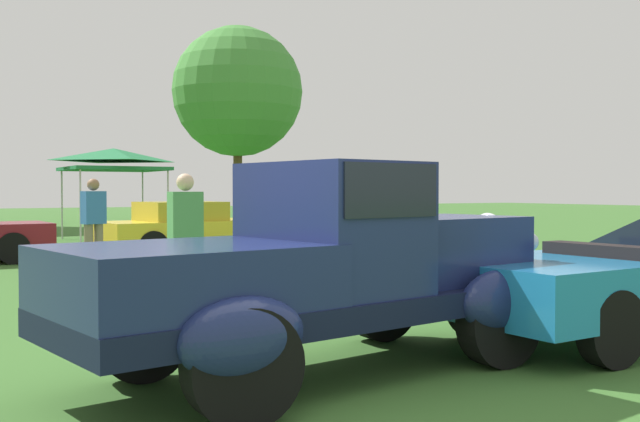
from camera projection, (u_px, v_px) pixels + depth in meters
name	position (u px, v px, depth m)	size (l,w,h in m)	color
ground_plane	(299.00, 402.00, 5.25)	(120.00, 120.00, 0.00)	#386628
feature_pickup_truck	(324.00, 267.00, 6.00)	(4.47, 2.30, 1.70)	black
neighbor_convertible	(634.00, 278.00, 7.65)	(4.45, 1.94, 1.40)	#1E7AB7
show_car_yellow	(186.00, 230.00, 16.74)	(4.03, 2.08, 1.22)	yellow
show_car_orange	(366.00, 223.00, 19.96)	(4.23, 2.79, 1.22)	orange
spectator_near_truck	(262.00, 220.00, 13.96)	(0.38, 0.46, 1.69)	#7F7056
spectator_between_cars	(185.00, 235.00, 9.47)	(0.40, 0.24, 1.69)	#383838
spectator_far_side	(94.00, 221.00, 13.73)	(0.45, 0.33, 1.69)	#7F7056
canopy_tent_right_field	(114.00, 158.00, 22.09)	(2.75, 2.75, 2.71)	#B7B7BC
treeline_center	(238.00, 92.00, 37.25)	(6.45, 6.45, 9.60)	brown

